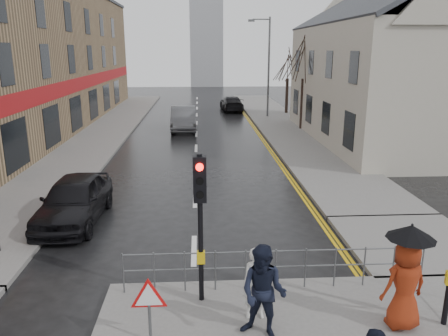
{
  "coord_description": "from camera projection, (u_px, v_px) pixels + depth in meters",
  "views": [
    {
      "loc": [
        0.21,
        -8.59,
        5.63
      ],
      "look_at": [
        0.98,
        4.88,
        1.95
      ],
      "focal_mm": 35.0,
      "sensor_mm": 36.0,
      "label": 1
    }
  ],
  "objects": [
    {
      "name": "ground",
      "position": [
        193.0,
        310.0,
        9.75
      ],
      "size": [
        120.0,
        120.0,
        0.0
      ],
      "primitive_type": "plane",
      "color": "black",
      "rests_on": "ground"
    },
    {
      "name": "left_pavement",
      "position": [
        106.0,
        129.0,
        31.52
      ],
      "size": [
        4.0,
        44.0,
        0.14
      ],
      "primitive_type": "cube",
      "color": "#605E5B",
      "rests_on": "ground"
    },
    {
      "name": "right_pavement",
      "position": [
        280.0,
        123.0,
        34.16
      ],
      "size": [
        4.0,
        40.0,
        0.14
      ],
      "primitive_type": "cube",
      "color": "#605E5B",
      "rests_on": "ground"
    },
    {
      "name": "pavement_bridge_right",
      "position": [
        413.0,
        243.0,
        12.98
      ],
      "size": [
        4.0,
        4.2,
        0.14
      ],
      "primitive_type": "cube",
      "color": "#605E5B",
      "rests_on": "ground"
    },
    {
      "name": "building_left_terrace",
      "position": [
        14.0,
        59.0,
        28.95
      ],
      "size": [
        8.0,
        42.0,
        10.0
      ],
      "primitive_type": "cube",
      "color": "#8C7251",
      "rests_on": "ground"
    },
    {
      "name": "building_right_cream",
      "position": [
        393.0,
        64.0,
        26.48
      ],
      "size": [
        9.0,
        16.4,
        10.1
      ],
      "color": "#B3AA9C",
      "rests_on": "ground"
    },
    {
      "name": "church_tower",
      "position": [
        206.0,
        26.0,
        67.17
      ],
      "size": [
        5.0,
        5.0,
        18.0
      ],
      "primitive_type": "cube",
      "color": "#979AA0",
      "rests_on": "ground"
    },
    {
      "name": "traffic_signal_near_left",
      "position": [
        200.0,
        203.0,
        9.3
      ],
      "size": [
        0.28,
        0.27,
        3.4
      ],
      "color": "black",
      "rests_on": "near_pavement"
    },
    {
      "name": "guard_railing_front",
      "position": [
        276.0,
        260.0,
        10.2
      ],
      "size": [
        7.14,
        0.04,
        1.0
      ],
      "color": "#595B5E",
      "rests_on": "near_pavement"
    },
    {
      "name": "warning_sign",
      "position": [
        149.0,
        300.0,
        8.26
      ],
      "size": [
        0.8,
        0.07,
        1.35
      ],
      "color": "#595B5E",
      "rests_on": "near_pavement"
    },
    {
      "name": "street_lamp",
      "position": [
        267.0,
        61.0,
        35.79
      ],
      "size": [
        1.83,
        0.25,
        8.0
      ],
      "color": "#595B5E",
      "rests_on": "right_pavement"
    },
    {
      "name": "tree_near",
      "position": [
        304.0,
        57.0,
        29.99
      ],
      "size": [
        2.4,
        2.4,
        6.58
      ],
      "color": "#31221B",
      "rests_on": "right_pavement"
    },
    {
      "name": "tree_far",
      "position": [
        288.0,
        63.0,
        37.92
      ],
      "size": [
        2.4,
        2.4,
        5.64
      ],
      "color": "#31221B",
      "rests_on": "right_pavement"
    },
    {
      "name": "pedestrian_a",
      "position": [
        256.0,
        284.0,
        9.08
      ],
      "size": [
        0.57,
        0.39,
        1.55
      ],
      "primitive_type": "imported",
      "rotation": [
        0.0,
        0.0,
        0.03
      ],
      "color": "silver",
      "rests_on": "near_pavement"
    },
    {
      "name": "pedestrian_b",
      "position": [
        264.0,
        293.0,
        8.39
      ],
      "size": [
        1.17,
        1.08,
        1.93
      ],
      "primitive_type": "imported",
      "rotation": [
        0.0,
        0.0,
        -0.48
      ],
      "color": "black",
      "rests_on": "near_pavement"
    },
    {
      "name": "pedestrian_with_umbrella",
      "position": [
        406.0,
        275.0,
        8.65
      ],
      "size": [
        1.01,
        0.96,
        2.23
      ],
      "color": "maroon",
      "rests_on": "near_pavement"
    },
    {
      "name": "car_parked",
      "position": [
        74.0,
        200.0,
        14.55
      ],
      "size": [
        1.97,
        4.61,
        1.55
      ],
      "primitive_type": "imported",
      "rotation": [
        0.0,
        0.0,
        -0.03
      ],
      "color": "black",
      "rests_on": "ground"
    },
    {
      "name": "car_mid",
      "position": [
        183.0,
        118.0,
        31.34
      ],
      "size": [
        1.88,
        5.06,
        1.65
      ],
      "primitive_type": "imported",
      "rotation": [
        0.0,
        0.0,
        0.03
      ],
      "color": "#4B4C50",
      "rests_on": "ground"
    },
    {
      "name": "car_far",
      "position": [
        231.0,
        103.0,
        41.06
      ],
      "size": [
        2.09,
        4.79,
        1.37
      ],
      "primitive_type": "imported",
      "rotation": [
        0.0,
        0.0,
        3.18
      ],
      "color": "black",
      "rests_on": "ground"
    }
  ]
}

